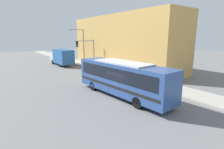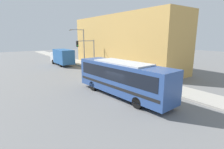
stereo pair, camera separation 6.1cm
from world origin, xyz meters
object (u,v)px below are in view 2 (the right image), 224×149
at_px(delivery_truck, 62,57).
at_px(city_bus, 122,77).
at_px(street_lamp, 82,44).
at_px(traffic_light_pole, 88,49).
at_px(parking_meter, 106,66).
at_px(fire_hydrant, 142,79).

bearing_deg(delivery_truck, city_bus, -95.08).
bearing_deg(street_lamp, traffic_light_pole, -102.48).
relative_size(city_bus, delivery_truck, 1.47).
relative_size(parking_meter, street_lamp, 0.20).
bearing_deg(delivery_truck, parking_meter, -76.07).
height_order(city_bus, fire_hydrant, city_bus).
bearing_deg(delivery_truck, fire_hydrant, -81.53).
height_order(fire_hydrant, street_lamp, street_lamp).
bearing_deg(city_bus, street_lamp, 71.20).
distance_m(delivery_truck, traffic_light_pole, 7.76).
xyz_separation_m(traffic_light_pole, street_lamp, (0.86, 3.87, 0.69)).
bearing_deg(street_lamp, parking_meter, -88.70).
xyz_separation_m(delivery_truck, traffic_light_pole, (1.77, -7.34, 1.82)).
distance_m(traffic_light_pole, parking_meter, 4.75).
xyz_separation_m(city_bus, parking_meter, (4.65, 9.55, -0.83)).
height_order(fire_hydrant, parking_meter, parking_meter).
distance_m(city_bus, delivery_truck, 20.92).
height_order(city_bus, delivery_truck, city_bus).
relative_size(traffic_light_pole, street_lamp, 0.73).
relative_size(fire_hydrant, street_lamp, 0.11).
xyz_separation_m(traffic_light_pole, parking_meter, (1.03, -3.95, -2.43)).
relative_size(fire_hydrant, traffic_light_pole, 0.16).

